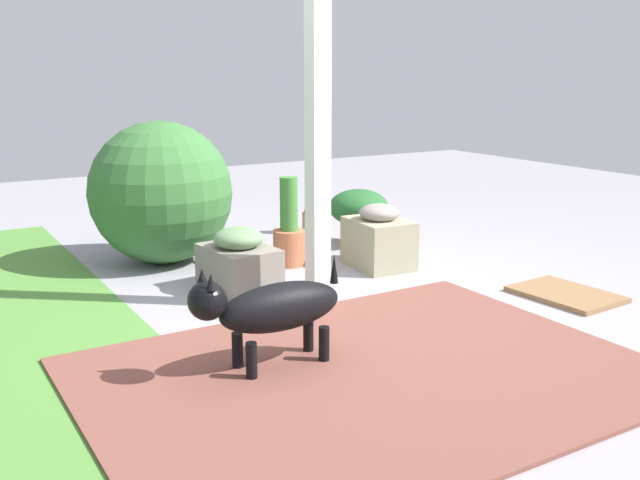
{
  "coord_description": "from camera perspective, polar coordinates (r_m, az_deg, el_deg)",
  "views": [
    {
      "loc": [
        -3.14,
        2.07,
        1.3
      ],
      "look_at": [
        -0.06,
        0.21,
        0.45
      ],
      "focal_mm": 40.61,
      "sensor_mm": 36.0,
      "label": 1
    }
  ],
  "objects": [
    {
      "name": "brick_path",
      "position": [
        3.2,
        3.93,
        -10.47
      ],
      "size": [
        1.8,
        2.4,
        0.02
      ],
      "primitive_type": "cube",
      "color": "brown",
      "rests_on": "ground"
    },
    {
      "name": "terracotta_pot_tall",
      "position": [
        4.89,
        -2.46,
        0.47
      ],
      "size": [
        0.22,
        0.22,
        0.6
      ],
      "color": "#B4623F",
      "rests_on": "ground"
    },
    {
      "name": "terracotta_pot_broad",
      "position": [
        5.44,
        3.07,
        2.21
      ],
      "size": [
        0.45,
        0.45,
        0.43
      ],
      "color": "#C56D3E",
      "rests_on": "ground"
    },
    {
      "name": "terracotta_pot_spiky",
      "position": [
        5.81,
        -0.3,
        3.48
      ],
      "size": [
        0.23,
        0.23,
        0.64
      ],
      "color": "#B97740",
      "rests_on": "ground"
    },
    {
      "name": "porch_pillar",
      "position": [
        3.88,
        -0.18,
        12.73
      ],
      "size": [
        0.11,
        0.11,
        2.52
      ],
      "primitive_type": "cube",
      "color": "white",
      "rests_on": "ground"
    },
    {
      "name": "stone_planter_nearest",
      "position": [
        4.85,
        4.65,
        0.08
      ],
      "size": [
        0.47,
        0.37,
        0.43
      ],
      "color": "gray",
      "rests_on": "ground"
    },
    {
      "name": "doormat",
      "position": [
        4.48,
        18.81,
        -4.08
      ],
      "size": [
        0.6,
        0.46,
        0.03
      ],
      "primitive_type": "cube",
      "rotation": [
        0.0,
        0.0,
        0.06
      ],
      "color": "olive",
      "rests_on": "ground"
    },
    {
      "name": "ground_plane",
      "position": [
        3.98,
        2.19,
        -5.74
      ],
      "size": [
        12.0,
        12.0,
        0.0
      ],
      "primitive_type": "plane",
      "color": "gray"
    },
    {
      "name": "round_shrub",
      "position": [
        5.02,
        -12.42,
        3.66
      ],
      "size": [
        0.97,
        0.97,
        0.97
      ],
      "primitive_type": "sphere",
      "color": "#346832",
      "rests_on": "ground"
    },
    {
      "name": "dog",
      "position": [
        3.16,
        -3.94,
        -5.34
      ],
      "size": [
        0.2,
        0.73,
        0.5
      ],
      "color": "black",
      "rests_on": "ground"
    },
    {
      "name": "stone_planter_mid",
      "position": [
        4.36,
        -6.41,
        -1.76
      ],
      "size": [
        0.51,
        0.39,
        0.39
      ],
      "color": "gray",
      "rests_on": "ground"
    }
  ]
}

